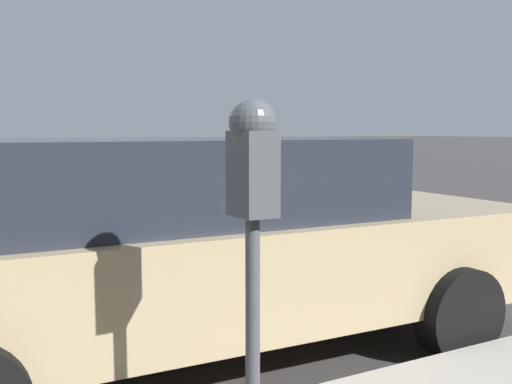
% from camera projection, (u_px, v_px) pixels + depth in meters
% --- Properties ---
extents(ground_plane, '(220.00, 220.00, 0.00)m').
position_uv_depth(ground_plane, '(47.00, 329.00, 4.68)').
color(ground_plane, '#3D3A3A').
extents(parking_meter, '(0.21, 0.19, 1.50)m').
position_uv_depth(parking_meter, '(252.00, 188.00, 2.38)').
color(parking_meter, '#4C5156').
rests_on(parking_meter, sidewalk).
extents(car_tan, '(2.23, 4.94, 1.49)m').
position_uv_depth(car_tan, '(188.00, 241.00, 4.10)').
color(car_tan, tan).
rests_on(car_tan, ground_plane).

